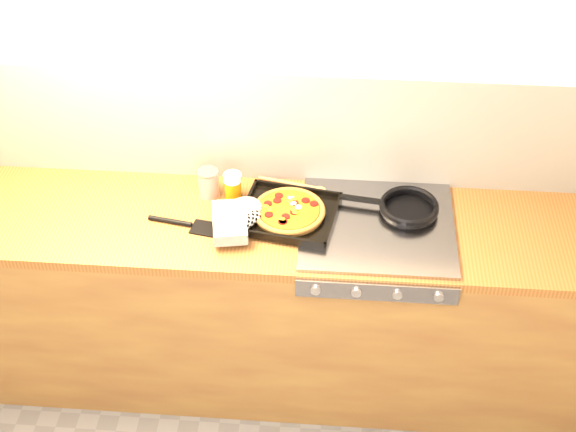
# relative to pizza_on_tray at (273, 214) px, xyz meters

# --- Properties ---
(room_shell) EXTENTS (3.20, 3.20, 3.20)m
(room_shell) POSITION_rel_pizza_on_tray_xyz_m (-0.04, 0.29, 0.21)
(room_shell) COLOR white
(room_shell) RESTS_ON ground
(counter_run) EXTENTS (3.20, 0.62, 0.90)m
(counter_run) POSITION_rel_pizza_on_tray_xyz_m (-0.04, -0.00, -0.49)
(counter_run) COLOR olive
(counter_run) RESTS_ON ground
(stovetop) EXTENTS (0.60, 0.56, 0.02)m
(stovetop) POSITION_rel_pizza_on_tray_xyz_m (0.41, -0.00, -0.04)
(stovetop) COLOR gray
(stovetop) RESTS_ON counter_run
(pizza_on_tray) EXTENTS (0.51, 0.41, 0.06)m
(pizza_on_tray) POSITION_rel_pizza_on_tray_xyz_m (0.00, 0.00, 0.00)
(pizza_on_tray) COLOR black
(pizza_on_tray) RESTS_ON stovetop
(frying_pan) EXTENTS (0.41, 0.27, 0.04)m
(frying_pan) POSITION_rel_pizza_on_tray_xyz_m (0.53, 0.08, -0.00)
(frying_pan) COLOR black
(frying_pan) RESTS_ON stovetop
(tomato_can) EXTENTS (0.10, 0.10, 0.12)m
(tomato_can) POSITION_rel_pizza_on_tray_xyz_m (-0.28, 0.15, 0.02)
(tomato_can) COLOR #AA0D0D
(tomato_can) RESTS_ON counter_run
(juice_glass) EXTENTS (0.09, 0.09, 0.12)m
(juice_glass) POSITION_rel_pizza_on_tray_xyz_m (-0.17, 0.13, 0.02)
(juice_glass) COLOR orange
(juice_glass) RESTS_ON counter_run
(wooden_spoon) EXTENTS (0.30, 0.10, 0.02)m
(wooden_spoon) POSITION_rel_pizza_on_tray_xyz_m (0.09, 0.23, -0.03)
(wooden_spoon) COLOR #A16B44
(wooden_spoon) RESTS_ON counter_run
(black_spatula) EXTENTS (0.29, 0.10, 0.02)m
(black_spatula) POSITION_rel_pizza_on_tray_xyz_m (-0.34, -0.05, -0.03)
(black_spatula) COLOR black
(black_spatula) RESTS_ON counter_run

